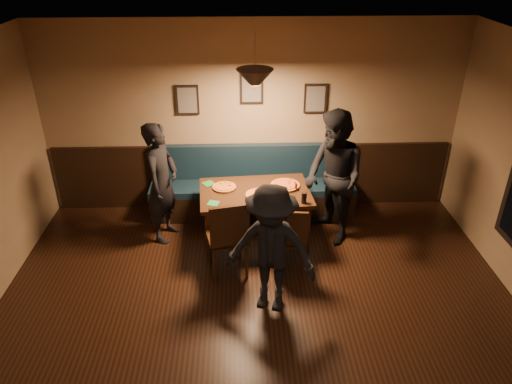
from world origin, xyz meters
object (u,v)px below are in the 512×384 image
chair_near_left (227,235)px  soda_glass (304,198)px  chair_near_right (290,236)px  dining_table (255,216)px  diner_right (334,178)px  booth_bench (252,184)px  tabasco_bottle (296,186)px  diner_front (271,250)px  diner_left (162,183)px

chair_near_left → soda_glass: 1.07m
chair_near_left → chair_near_right: bearing=-7.6°
dining_table → diner_right: size_ratio=0.79×
booth_bench → tabasco_bottle: 0.98m
chair_near_right → soda_glass: bearing=60.7°
diner_front → diner_left: bearing=149.9°
dining_table → diner_right: diner_right is taller
diner_right → tabasco_bottle: (-0.51, -0.07, -0.08)m
dining_table → chair_near_left: bearing=-123.3°
diner_front → diner_right: bearing=73.6°
booth_bench → chair_near_left: 1.44m
diner_front → soda_glass: bearing=81.4°
booth_bench → diner_left: 1.40m
booth_bench → diner_front: (0.14, -2.05, 0.27)m
diner_left → soda_glass: size_ratio=11.45×
booth_bench → diner_left: bearing=-154.4°
chair_near_right → tabasco_bottle: size_ratio=6.96×
soda_glass → chair_near_right: bearing=-125.0°
diner_left → booth_bench: bearing=-46.9°
diner_front → chair_near_right: bearing=85.4°
tabasco_bottle → chair_near_right: bearing=-101.6°
chair_near_left → soda_glass: size_ratio=7.18×
diner_right → diner_left: bearing=-114.9°
booth_bench → chair_near_left: (-0.35, -1.40, 0.03)m
diner_left → diner_right: size_ratio=0.92×
chair_near_left → tabasco_bottle: 1.16m
diner_front → booth_bench: bearing=111.0°
booth_bench → soda_glass: (0.61, -1.07, 0.35)m
chair_near_left → diner_right: bearing=14.9°
chair_near_left → tabasco_bottle: (0.90, 0.66, 0.31)m
chair_near_left → diner_front: 0.85m
booth_bench → chair_near_right: (0.43, -1.33, -0.05)m
diner_right → chair_near_left: bearing=-85.3°
booth_bench → soda_glass: booth_bench is taller
booth_bench → soda_glass: 1.28m
chair_near_left → diner_front: size_ratio=0.69×
dining_table → soda_glass: bearing=-33.0°
diner_front → dining_table: bearing=112.6°
chair_near_left → chair_near_right: size_ratio=1.16×
soda_glass → chair_near_left: bearing=-161.1°
chair_near_right → diner_left: bearing=161.2°
diner_left → soda_glass: diner_left is taller
booth_bench → dining_table: booth_bench is taller
tabasco_bottle → diner_front: bearing=-107.3°
chair_near_left → diner_front: bearing=-65.4°
diner_front → tabasco_bottle: 1.38m
diner_left → diner_front: bearing=-119.7°
booth_bench → soda_glass: bearing=-60.1°
dining_table → diner_left: diner_left is taller
chair_near_right → chair_near_left: bearing=-169.5°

